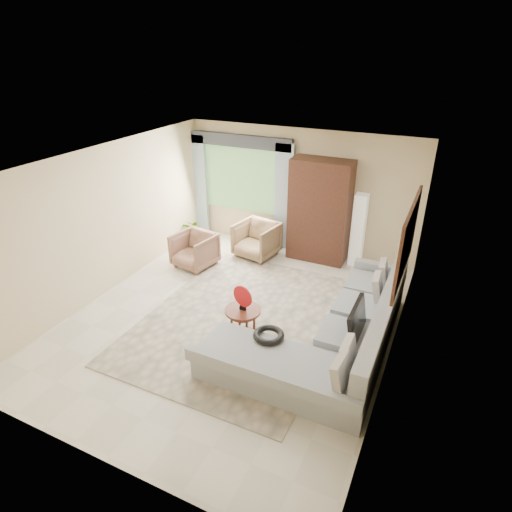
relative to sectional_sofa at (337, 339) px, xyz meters
The scene contains 17 objects.
ground 1.81m from the sectional_sofa, behind, with size 6.00×6.00×0.00m, color silver.
area_rug 1.66m from the sectional_sofa, behind, with size 3.00×4.00×0.02m, color #C4B39B.
sectional_sofa is the anchor object (origin of this frame).
tv_screen 0.52m from the sectional_sofa, 14.20° to the right, with size 0.06×0.74×0.48m, color black.
garden_hose 1.05m from the sectional_sofa, 140.11° to the right, with size 0.43×0.43×0.09m, color black.
coffee_table 1.41m from the sectional_sofa, 169.80° to the right, with size 0.54×0.54×0.54m.
red_disc 1.49m from the sectional_sofa, 169.80° to the right, with size 0.34×0.34×0.03m, color red.
armchair_left 3.68m from the sectional_sofa, 156.09° to the left, with size 0.75×0.77×0.70m, color #946A51.
armchair_right 3.44m from the sectional_sofa, 134.84° to the left, with size 0.79×0.82×0.74m, color #A17D57.
potted_plant 4.80m from the sectional_sofa, 147.99° to the left, with size 0.46×0.40×0.51m, color #999999.
armoire 3.24m from the sectional_sofa, 113.06° to the left, with size 1.20×0.55×2.10m, color #321A10.
floor_lamp 3.03m from the sectional_sofa, 98.33° to the left, with size 0.24×0.24×1.50m, color silver.
window 4.58m from the sectional_sofa, 134.87° to the left, with size 1.80×0.04×1.40m, color #669E59.
curtain_left 5.25m from the sectional_sofa, 143.84° to the left, with size 0.40×0.08×2.30m, color #9EB7CC.
curtain_right 3.80m from the sectional_sofa, 124.27° to the left, with size 0.40×0.08×2.30m, color #9EB7CC.
valance 4.81m from the sectional_sofa, 135.52° to the left, with size 2.40×0.12×0.26m, color #1E232D.
wall_mirror 1.70m from the sectional_sofa, 37.80° to the left, with size 0.05×1.70×1.05m.
Camera 1 is at (2.85, -5.15, 4.11)m, focal length 30.00 mm.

